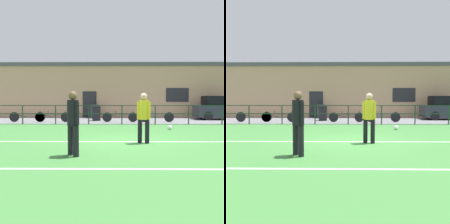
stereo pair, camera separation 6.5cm
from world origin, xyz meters
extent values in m
cube|color=#42843D|center=(0.00, 0.00, -0.02)|extent=(60.00, 44.00, 0.04)
cube|color=white|center=(0.00, -0.07, 0.00)|extent=(36.00, 0.11, 0.00)
cube|color=white|center=(0.00, -3.59, 0.00)|extent=(36.00, 0.11, 0.00)
cube|color=slate|center=(0.00, 8.50, 0.01)|extent=(48.00, 5.00, 0.02)
cylinder|color=#193823|center=(-6.00, 6.00, 0.57)|extent=(0.07, 0.07, 1.15)
cylinder|color=#193823|center=(-4.00, 6.00, 0.57)|extent=(0.07, 0.07, 1.15)
cylinder|color=#193823|center=(-2.00, 6.00, 0.57)|extent=(0.07, 0.07, 1.15)
cylinder|color=#193823|center=(0.00, 6.00, 0.57)|extent=(0.07, 0.07, 1.15)
cylinder|color=#193823|center=(2.00, 6.00, 0.57)|extent=(0.07, 0.07, 1.15)
cylinder|color=#193823|center=(4.00, 6.00, 0.57)|extent=(0.07, 0.07, 1.15)
cylinder|color=#193823|center=(6.00, 6.00, 0.57)|extent=(0.07, 0.07, 1.15)
cube|color=#193823|center=(0.00, 6.00, 1.13)|extent=(36.00, 0.04, 0.04)
cube|color=#193823|center=(0.00, 6.00, 0.63)|extent=(36.00, 0.04, 0.04)
cube|color=tan|center=(0.00, 12.20, 2.06)|extent=(28.00, 2.40, 4.11)
cube|color=#232328|center=(-2.45, 10.98, 1.05)|extent=(1.10, 0.04, 2.10)
cube|color=#232328|center=(4.53, 10.98, 1.82)|extent=(1.80, 0.04, 1.10)
cube|color=#4C4C51|center=(0.00, 12.20, 4.26)|extent=(28.00, 2.56, 0.30)
cylinder|color=black|center=(-1.46, -2.41, 0.42)|extent=(0.15, 0.15, 0.84)
cylinder|color=black|center=(-1.64, -2.23, 0.42)|extent=(0.15, 0.15, 0.84)
cylinder|color=black|center=(-1.55, -2.32, 1.18)|extent=(0.31, 0.31, 0.69)
sphere|color=brown|center=(-1.55, -2.32, 1.65)|extent=(0.24, 0.24, 0.24)
cylinder|color=black|center=(-1.42, -2.45, 1.17)|extent=(0.11, 0.11, 0.62)
cylinder|color=black|center=(-1.68, -2.19, 1.17)|extent=(0.11, 0.11, 0.62)
cylinder|color=black|center=(0.46, -0.31, 0.41)|extent=(0.15, 0.15, 0.83)
cylinder|color=black|center=(0.71, -0.39, 0.41)|extent=(0.15, 0.15, 0.83)
cylinder|color=gold|center=(0.58, -0.35, 1.17)|extent=(0.31, 0.31, 0.69)
sphere|color=tan|center=(0.58, -0.35, 1.63)|extent=(0.23, 0.23, 0.23)
cylinder|color=gold|center=(0.41, -0.29, 1.15)|extent=(0.11, 0.11, 0.61)
cylinder|color=gold|center=(0.76, -0.41, 1.15)|extent=(0.11, 0.11, 0.61)
sphere|color=white|center=(2.32, 3.41, 0.11)|extent=(0.22, 0.22, 0.22)
cube|color=#282D38|center=(7.43, 9.39, 0.62)|extent=(3.84, 1.67, 0.88)
cube|color=black|center=(7.24, 9.39, 1.40)|extent=(2.31, 1.41, 0.67)
cylinder|color=black|center=(6.13, 8.58, 0.32)|extent=(0.60, 0.18, 0.60)
cylinder|color=black|center=(6.13, 10.19, 0.32)|extent=(0.60, 0.18, 0.60)
cylinder|color=black|center=(1.48, 7.20, 0.34)|extent=(0.64, 0.04, 0.64)
cylinder|color=black|center=(3.09, 7.20, 0.34)|extent=(0.64, 0.04, 0.64)
cube|color=#234C99|center=(2.28, 7.20, 0.54)|extent=(1.26, 0.04, 0.04)
cube|color=#234C99|center=(1.88, 7.20, 0.44)|extent=(0.79, 0.03, 0.23)
cylinder|color=#234C99|center=(2.00, 7.20, 0.64)|extent=(0.03, 0.03, 0.20)
cylinder|color=#234C99|center=(3.09, 7.20, 0.61)|extent=(0.03, 0.03, 0.28)
cylinder|color=black|center=(-0.93, 7.20, 0.33)|extent=(0.62, 0.04, 0.62)
cylinder|color=black|center=(0.75, 7.20, 0.33)|extent=(0.62, 0.04, 0.62)
cube|color=black|center=(-0.09, 7.20, 0.53)|extent=(1.31, 0.04, 0.04)
cube|color=black|center=(-0.51, 7.20, 0.43)|extent=(0.82, 0.03, 0.23)
cylinder|color=black|center=(-0.38, 7.20, 0.63)|extent=(0.03, 0.03, 0.20)
cylinder|color=black|center=(0.75, 7.20, 0.60)|extent=(0.03, 0.03, 0.28)
cylinder|color=black|center=(-5.33, 7.20, 0.33)|extent=(0.62, 0.04, 0.62)
cylinder|color=black|center=(-3.64, 7.20, 0.33)|extent=(0.62, 0.04, 0.62)
cube|color=black|center=(-4.49, 7.20, 0.53)|extent=(1.32, 0.04, 0.04)
cube|color=black|center=(-4.91, 7.20, 0.43)|extent=(0.83, 0.03, 0.23)
cylinder|color=black|center=(-4.78, 7.20, 0.63)|extent=(0.03, 0.03, 0.20)
cylinder|color=black|center=(-3.64, 7.20, 0.60)|extent=(0.03, 0.03, 0.28)
cylinder|color=black|center=(-6.99, 7.20, 0.34)|extent=(0.64, 0.04, 0.64)
cylinder|color=black|center=(-5.29, 7.20, 0.34)|extent=(0.64, 0.04, 0.64)
cube|color=black|center=(-6.14, 7.20, 0.55)|extent=(1.33, 0.04, 0.04)
cube|color=black|center=(-6.57, 7.20, 0.45)|extent=(0.84, 0.03, 0.23)
cylinder|color=black|center=(-6.44, 7.20, 0.65)|extent=(0.03, 0.03, 0.20)
cylinder|color=black|center=(-5.29, 7.20, 0.62)|extent=(0.03, 0.03, 0.28)
cube|color=#33383D|center=(-2.00, 10.37, 0.50)|extent=(0.60, 0.50, 0.96)
cube|color=#282C30|center=(-2.00, 10.37, 1.02)|extent=(0.63, 0.54, 0.08)
cube|color=black|center=(-1.69, 8.22, 0.48)|extent=(0.54, 0.46, 0.91)
cube|color=black|center=(-1.69, 8.22, 0.97)|extent=(0.58, 0.49, 0.08)
camera|label=1|loc=(-0.41, -9.13, 1.58)|focal=40.49mm
camera|label=2|loc=(-0.35, -9.12, 1.58)|focal=40.49mm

